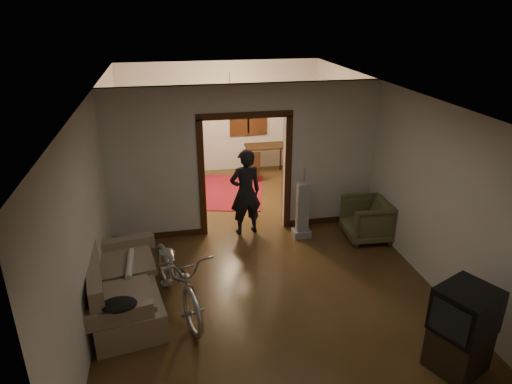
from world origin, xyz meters
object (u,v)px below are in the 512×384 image
object	(u,v)px
sofa	(122,279)
armchair	(368,219)
person	(245,192)
desk	(266,160)
locker	(171,142)
bicycle	(177,276)

from	to	relation	value
sofa	armchair	world-z (taller)	sofa
person	desk	distance (m)	3.33
desk	locker	bearing A→B (deg)	178.50
armchair	locker	size ratio (longest dim) A/B	0.46
sofa	armchair	distance (m)	4.49
sofa	person	world-z (taller)	person
sofa	bicycle	world-z (taller)	bicycle
bicycle	person	world-z (taller)	person
armchair	person	world-z (taller)	person
sofa	person	bearing A→B (deg)	32.43
desk	bicycle	bearing A→B (deg)	-110.15
bicycle	armchair	world-z (taller)	bicycle
sofa	desk	distance (m)	6.00
bicycle	person	distance (m)	2.53
bicycle	locker	distance (m)	5.49
bicycle	armchair	size ratio (longest dim) A/B	2.37
bicycle	desk	distance (m)	5.76
armchair	desk	xyz separation A→B (m)	(-1.10, 3.79, -0.01)
locker	desk	bearing A→B (deg)	-26.16
armchair	person	size ratio (longest dim) A/B	0.51
person	desk	xyz separation A→B (m)	(1.07, 3.12, -0.46)
person	locker	xyz separation A→B (m)	(-1.26, 3.37, 0.08)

